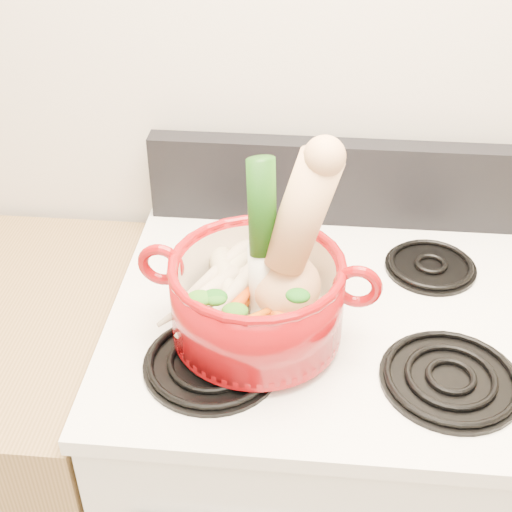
# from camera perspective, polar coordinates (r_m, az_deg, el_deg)

# --- Properties ---
(wall_back) EXTENTS (3.50, 0.02, 2.60)m
(wall_back) POSITION_cam_1_polar(r_m,az_deg,el_deg) (1.42, 6.99, 16.07)
(wall_back) COLOR beige
(wall_back) RESTS_ON floor
(stove_body) EXTENTS (0.76, 0.65, 0.92)m
(stove_body) POSITION_cam_1_polar(r_m,az_deg,el_deg) (1.64, 4.88, -17.55)
(stove_body) COLOR silver
(stove_body) RESTS_ON floor
(cooktop) EXTENTS (0.78, 0.67, 0.03)m
(cooktop) POSITION_cam_1_polar(r_m,az_deg,el_deg) (1.29, 5.93, -4.80)
(cooktop) COLOR white
(cooktop) RESTS_ON stove_body
(control_backsplash) EXTENTS (0.76, 0.05, 0.18)m
(control_backsplash) POSITION_cam_1_polar(r_m,az_deg,el_deg) (1.48, 6.28, 5.88)
(control_backsplash) COLOR black
(control_backsplash) RESTS_ON cooktop
(burner_front_left) EXTENTS (0.22, 0.22, 0.02)m
(burner_front_left) POSITION_cam_1_polar(r_m,az_deg,el_deg) (1.17, -3.54, -8.44)
(burner_front_left) COLOR black
(burner_front_left) RESTS_ON cooktop
(burner_front_right) EXTENTS (0.22, 0.22, 0.02)m
(burner_front_right) POSITION_cam_1_polar(r_m,az_deg,el_deg) (1.18, 15.31, -9.36)
(burner_front_right) COLOR black
(burner_front_right) RESTS_ON cooktop
(burner_back_left) EXTENTS (0.17, 0.17, 0.02)m
(burner_back_left) POSITION_cam_1_polar(r_m,az_deg,el_deg) (1.39, -1.78, 0.13)
(burner_back_left) COLOR black
(burner_back_left) RESTS_ON cooktop
(burner_back_right) EXTENTS (0.17, 0.17, 0.02)m
(burner_back_right) POSITION_cam_1_polar(r_m,az_deg,el_deg) (1.41, 13.80, -0.72)
(burner_back_right) COLOR black
(burner_back_right) RESTS_ON cooktop
(dutch_oven) EXTENTS (0.31, 0.31, 0.14)m
(dutch_oven) POSITION_cam_1_polar(r_m,az_deg,el_deg) (1.16, 0.09, -3.40)
(dutch_oven) COLOR maroon
(dutch_oven) RESTS_ON burner_front_left
(pot_handle_left) EXTENTS (0.08, 0.03, 0.08)m
(pot_handle_left) POSITION_cam_1_polar(r_m,az_deg,el_deg) (1.16, -7.62, -0.67)
(pot_handle_left) COLOR maroon
(pot_handle_left) RESTS_ON dutch_oven
(pot_handle_right) EXTENTS (0.08, 0.03, 0.08)m
(pot_handle_right) POSITION_cam_1_polar(r_m,az_deg,el_deg) (1.12, 8.13, -2.42)
(pot_handle_right) COLOR maroon
(pot_handle_right) RESTS_ON dutch_oven
(squash) EXTENTS (0.23, 0.19, 0.32)m
(squash) POSITION_cam_1_polar(r_m,az_deg,el_deg) (1.11, 2.54, 1.44)
(squash) COLOR tan
(squash) RESTS_ON dutch_oven
(leek) EXTENTS (0.07, 0.09, 0.30)m
(leek) POSITION_cam_1_polar(r_m,az_deg,el_deg) (1.11, 0.43, 1.22)
(leek) COLOR silver
(leek) RESTS_ON dutch_oven
(ginger) EXTENTS (0.08, 0.07, 0.04)m
(ginger) POSITION_cam_1_polar(r_m,az_deg,el_deg) (1.25, 1.56, -1.36)
(ginger) COLOR tan
(ginger) RESTS_ON dutch_oven
(parsnip_0) EXTENTS (0.05, 0.23, 0.06)m
(parsnip_0) POSITION_cam_1_polar(r_m,az_deg,el_deg) (1.19, -1.41, -3.14)
(parsnip_0) COLOR beige
(parsnip_0) RESTS_ON dutch_oven
(parsnip_1) EXTENTS (0.13, 0.22, 0.06)m
(parsnip_1) POSITION_cam_1_polar(r_m,az_deg,el_deg) (1.19, -3.50, -2.81)
(parsnip_1) COLOR beige
(parsnip_1) RESTS_ON dutch_oven
(parsnip_2) EXTENTS (0.11, 0.22, 0.06)m
(parsnip_2) POSITION_cam_1_polar(r_m,az_deg,el_deg) (1.18, -2.13, -2.61)
(parsnip_2) COLOR beige
(parsnip_2) RESTS_ON dutch_oven
(parsnip_3) EXTENTS (0.14, 0.15, 0.05)m
(parsnip_3) POSITION_cam_1_polar(r_m,az_deg,el_deg) (1.18, -4.65, -3.27)
(parsnip_3) COLOR beige
(parsnip_3) RESTS_ON dutch_oven
(parsnip_4) EXTENTS (0.17, 0.21, 0.06)m
(parsnip_4) POSITION_cam_1_polar(r_m,az_deg,el_deg) (1.22, -2.80, -0.90)
(parsnip_4) COLOR beige
(parsnip_4) RESTS_ON dutch_oven
(parsnip_5) EXTENTS (0.15, 0.22, 0.06)m
(parsnip_5) POSITION_cam_1_polar(r_m,az_deg,el_deg) (1.17, -1.32, -2.28)
(parsnip_5) COLOR beige
(parsnip_5) RESTS_ON dutch_oven
(carrot_0) EXTENTS (0.06, 0.15, 0.04)m
(carrot_0) POSITION_cam_1_polar(r_m,az_deg,el_deg) (1.14, -1.95, -5.42)
(carrot_0) COLOR #C14509
(carrot_0) RESTS_ON dutch_oven
(carrot_1) EXTENTS (0.10, 0.14, 0.04)m
(carrot_1) POSITION_cam_1_polar(r_m,az_deg,el_deg) (1.15, -1.97, -4.86)
(carrot_1) COLOR #D35E0A
(carrot_1) RESTS_ON dutch_oven
(carrot_2) EXTENTS (0.11, 0.14, 0.04)m
(carrot_2) POSITION_cam_1_polar(r_m,az_deg,el_deg) (1.16, 1.15, -4.24)
(carrot_2) COLOR #D8590A
(carrot_2) RESTS_ON dutch_oven
(carrot_3) EXTENTS (0.11, 0.10, 0.04)m
(carrot_3) POSITION_cam_1_polar(r_m,az_deg,el_deg) (1.13, -0.53, -5.27)
(carrot_3) COLOR #D1540A
(carrot_3) RESTS_ON dutch_oven
(carrot_4) EXTENTS (0.09, 0.15, 0.04)m
(carrot_4) POSITION_cam_1_polar(r_m,az_deg,el_deg) (1.15, -1.32, -3.81)
(carrot_4) COLOR #C03A09
(carrot_4) RESTS_ON dutch_oven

